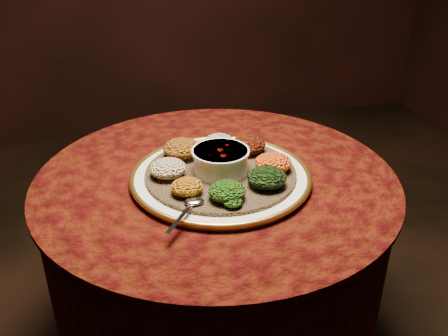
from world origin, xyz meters
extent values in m
cylinder|color=black|center=(0.00, 0.00, 0.34)|extent=(0.12, 0.12, 0.68)
cylinder|color=black|center=(0.00, 0.00, 0.70)|extent=(0.80, 0.80, 0.04)
cylinder|color=#3C0E05|center=(0.00, 0.00, 0.56)|extent=(0.93, 0.93, 0.34)
cylinder|color=#3C0E05|center=(0.00, 0.00, 0.73)|extent=(0.96, 0.96, 0.01)
cylinder|color=silver|center=(0.00, -0.03, 0.74)|extent=(0.58, 0.58, 0.02)
torus|color=gold|center=(0.00, -0.03, 0.75)|extent=(0.47, 0.47, 0.01)
cylinder|color=olive|center=(0.00, -0.03, 0.76)|extent=(0.44, 0.44, 0.01)
cylinder|color=white|center=(0.00, -0.03, 0.79)|extent=(0.14, 0.14, 0.06)
cylinder|color=white|center=(0.00, -0.03, 0.82)|extent=(0.15, 0.15, 0.01)
cylinder|color=#5B0804|center=(0.00, -0.03, 0.81)|extent=(0.12, 0.12, 0.01)
ellipsoid|color=silver|center=(-0.10, -0.16, 0.77)|extent=(0.05, 0.03, 0.01)
cube|color=silver|center=(-0.14, -0.21, 0.77)|extent=(0.09, 0.11, 0.00)
ellipsoid|color=beige|center=(0.04, 0.10, 0.78)|extent=(0.08, 0.08, 0.04)
ellipsoid|color=black|center=(0.11, 0.06, 0.79)|extent=(0.10, 0.09, 0.05)
ellipsoid|color=#AC5C0E|center=(0.14, -0.06, 0.78)|extent=(0.10, 0.09, 0.05)
ellipsoid|color=black|center=(0.09, -0.13, 0.79)|extent=(0.10, 0.09, 0.05)
ellipsoid|color=maroon|center=(-0.02, -0.16, 0.78)|extent=(0.09, 0.08, 0.04)
ellipsoid|color=#A9620E|center=(-0.10, -0.11, 0.78)|extent=(0.08, 0.07, 0.04)
ellipsoid|color=maroon|center=(-0.13, -0.01, 0.78)|extent=(0.09, 0.09, 0.04)
ellipsoid|color=#8C5110|center=(-0.07, 0.08, 0.79)|extent=(0.10, 0.10, 0.05)
camera|label=1|loc=(-0.30, -1.11, 1.38)|focal=40.00mm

